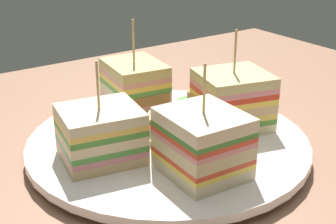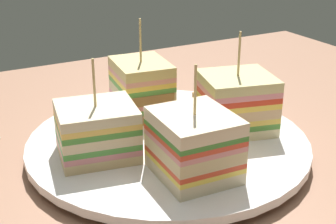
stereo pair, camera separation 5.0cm
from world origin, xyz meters
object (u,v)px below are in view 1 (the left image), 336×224
Objects in this scene: chip_pile at (177,128)px; sandwich_wedge_2 at (100,133)px; sandwich_wedge_1 at (135,89)px; sandwich_wedge_3 at (202,143)px; sandwich_wedge_0 at (232,100)px; plate at (168,144)px.

sandwich_wedge_2 is at bearing -9.69° from chip_pile.
sandwich_wedge_3 is (2.15, 15.20, -0.16)cm from sandwich_wedge_1.
sandwich_wedge_0 reaches higher than sandwich_wedge_2.
sandwich_wedge_0 is 1.10× the size of sandwich_wedge_2.
sandwich_wedge_2 is 9.96cm from sandwich_wedge_3.
sandwich_wedge_1 is at bearing -37.91° from sandwich_wedge_0.
sandwich_wedge_0 is 0.97× the size of sandwich_wedge_1.
chip_pile is (-1.77, -6.42, -1.40)cm from sandwich_wedge_3.
sandwich_wedge_2 is 8.16cm from chip_pile.
sandwich_wedge_1 is at bearing -94.99° from plate.
sandwich_wedge_1 is 1.50× the size of chip_pile.
plate is at bearing 8.28° from sandwich_wedge_2.
sandwich_wedge_3 is (9.07, 6.28, -0.11)cm from sandwich_wedge_0.
sandwich_wedge_1 is 15.36cm from sandwich_wedge_3.
sandwich_wedge_1 is (6.92, -8.92, 0.06)cm from sandwich_wedge_0.
chip_pile is at bearing -12.89° from sandwich_wedge_3.
plate is 8.54cm from sandwich_wedge_1.
sandwich_wedge_2 is (15.28, -1.50, -0.47)cm from sandwich_wedge_0.
sandwich_wedge_0 is (-7.59, 1.26, 3.65)cm from plate.
sandwich_wedge_0 is 1.04× the size of sandwich_wedge_3.
chip_pile is (-7.97, 1.36, -1.03)cm from sandwich_wedge_2.
sandwich_wedge_2 is (7.69, -0.24, 3.18)cm from plate.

